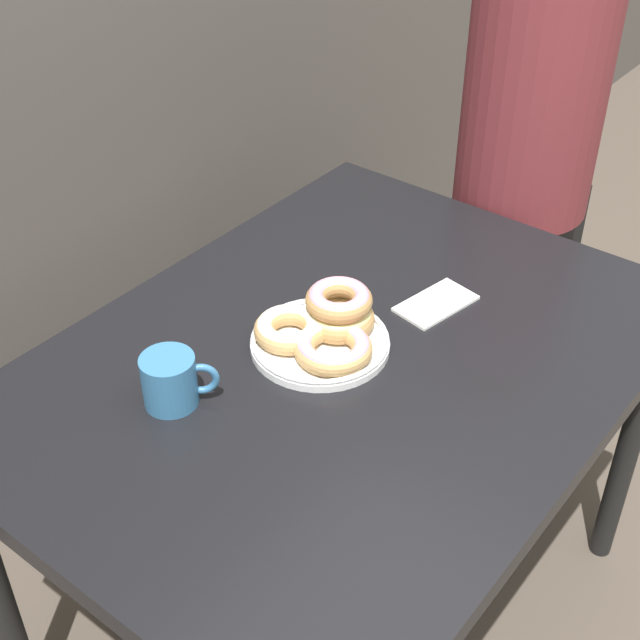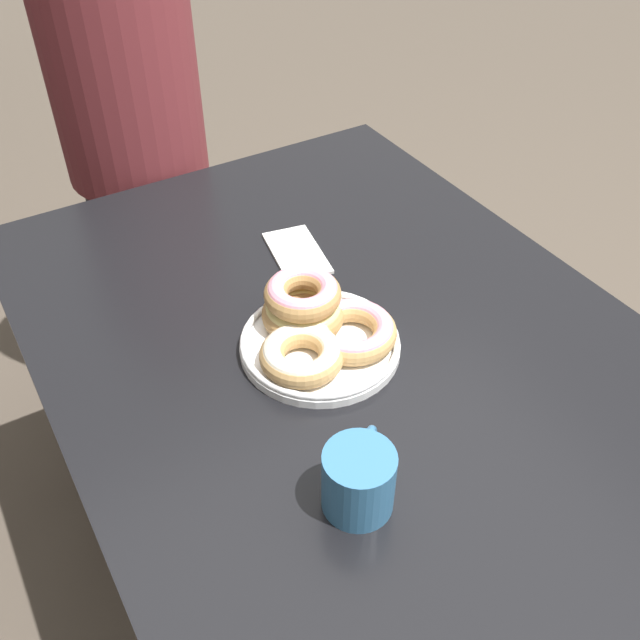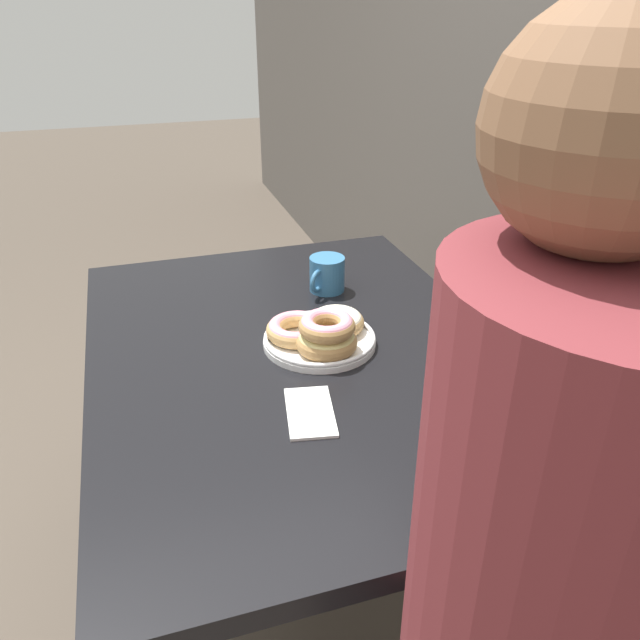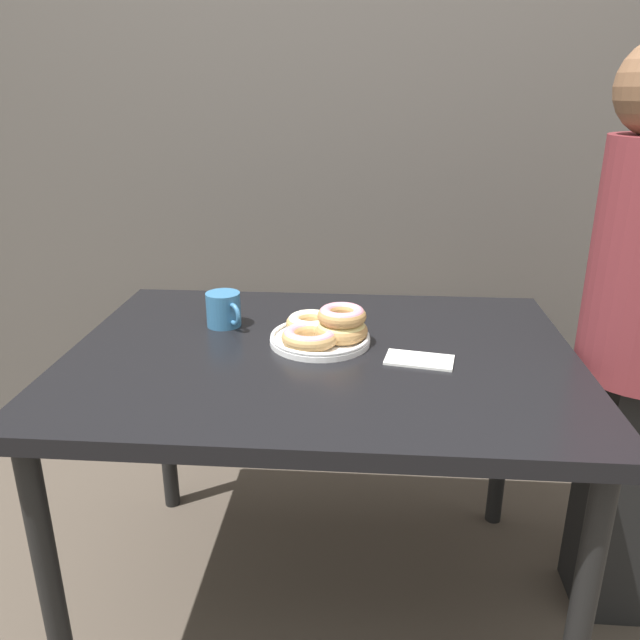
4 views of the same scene
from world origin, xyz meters
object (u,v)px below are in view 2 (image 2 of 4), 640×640
donut_plate (317,328)px  coffee_mug (359,478)px  napkin (297,253)px  dining_table (342,370)px  person_figure (132,138)px

donut_plate → coffee_mug: donut_plate is taller
donut_plate → napkin: donut_plate is taller
dining_table → person_figure: person_figure is taller
person_figure → napkin: person_figure is taller
napkin → coffee_mug: bearing=158.8°
donut_plate → person_figure: size_ratio=0.18×
dining_table → coffee_mug: size_ratio=11.15×
dining_table → coffee_mug: bearing=151.2°
coffee_mug → napkin: coffee_mug is taller
person_figure → coffee_mug: bearing=175.4°
donut_plate → person_figure: person_figure is taller
coffee_mug → napkin: size_ratio=0.65×
coffee_mug → person_figure: person_figure is taller
dining_table → napkin: (0.23, -0.05, 0.08)m
coffee_mug → person_figure: bearing=-4.6°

